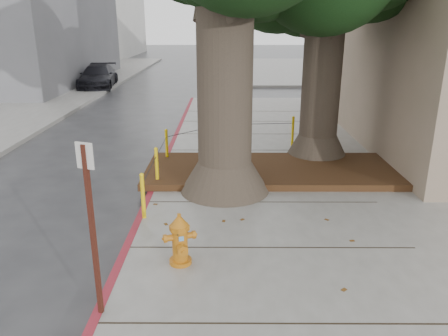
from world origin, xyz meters
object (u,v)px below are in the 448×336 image
object	(u,v)px
fire_hydrant	(180,240)
car_dark	(98,77)
car_red	(418,82)
car_silver	(347,79)
signpost	(92,222)

from	to	relation	value
fire_hydrant	car_dark	distance (m)	21.55
car_red	car_dark	xyz separation A→B (m)	(-18.70, 1.32, 0.13)
car_silver	car_dark	size ratio (longest dim) A/B	0.78
car_silver	car_red	distance (m)	3.92
signpost	car_silver	size ratio (longest dim) A/B	0.65
car_red	car_dark	distance (m)	18.75
fire_hydrant	car_silver	distance (m)	21.22
fire_hydrant	car_red	size ratio (longest dim) A/B	0.26
car_silver	car_dark	bearing A→B (deg)	80.47
signpost	car_red	xyz separation A→B (m)	(12.66, 20.33, -0.94)
car_red	car_silver	bearing A→B (deg)	88.44
signpost	car_red	world-z (taller)	signpost
car_red	signpost	bearing A→B (deg)	156.08
fire_hydrant	signpost	distance (m)	1.82
fire_hydrant	car_dark	size ratio (longest dim) A/B	0.19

